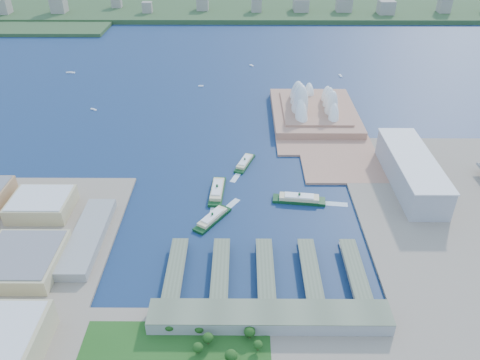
{
  "coord_description": "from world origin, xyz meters",
  "views": [
    {
      "loc": [
        -7.73,
        -400.43,
        311.82
      ],
      "look_at": [
        -10.55,
        62.66,
        18.0
      ],
      "focal_mm": 35.0,
      "sensor_mm": 36.0,
      "label": 1
    }
  ],
  "objects_px": {
    "ferry_d": "(299,197)",
    "ferry_c": "(212,217)",
    "opera_house": "(315,98)",
    "ferry_a": "(217,189)",
    "toaster_building": "(411,171)",
    "ferry_b": "(245,161)"
  },
  "relations": [
    {
      "from": "ferry_d",
      "to": "ferry_c",
      "type": "bearing_deg",
      "value": 117.52
    },
    {
      "from": "opera_house",
      "to": "ferry_a",
      "type": "xyz_separation_m",
      "value": [
        -142.69,
        -218.0,
        -26.27
      ]
    },
    {
      "from": "ferry_c",
      "to": "toaster_building",
      "type": "bearing_deg",
      "value": -129.6
    },
    {
      "from": "ferry_a",
      "to": "opera_house",
      "type": "bearing_deg",
      "value": 60.24
    },
    {
      "from": "ferry_b",
      "to": "ferry_c",
      "type": "bearing_deg",
      "value": -86.77
    },
    {
      "from": "ferry_a",
      "to": "ferry_d",
      "type": "relative_size",
      "value": 1.0
    },
    {
      "from": "opera_house",
      "to": "ferry_d",
      "type": "distance_m",
      "value": 241.02
    },
    {
      "from": "ferry_a",
      "to": "ferry_d",
      "type": "height_order",
      "value": "ferry_a"
    },
    {
      "from": "ferry_b",
      "to": "ferry_d",
      "type": "bearing_deg",
      "value": -33.8
    },
    {
      "from": "ferry_a",
      "to": "ferry_d",
      "type": "bearing_deg",
      "value": -6.58
    },
    {
      "from": "toaster_building",
      "to": "ferry_b",
      "type": "bearing_deg",
      "value": 166.12
    },
    {
      "from": "ferry_a",
      "to": "ferry_b",
      "type": "xyz_separation_m",
      "value": [
        32.93,
        67.36,
        -1.02
      ]
    },
    {
      "from": "ferry_a",
      "to": "ferry_b",
      "type": "height_order",
      "value": "ferry_a"
    },
    {
      "from": "ferry_b",
      "to": "ferry_d",
      "type": "relative_size",
      "value": 0.82
    },
    {
      "from": "ferry_a",
      "to": "ferry_b",
      "type": "distance_m",
      "value": 74.99
    },
    {
      "from": "opera_house",
      "to": "toaster_building",
      "type": "distance_m",
      "value": 219.62
    },
    {
      "from": "ferry_b",
      "to": "ferry_d",
      "type": "distance_m",
      "value": 105.08
    },
    {
      "from": "toaster_building",
      "to": "ferry_c",
      "type": "bearing_deg",
      "value": -162.95
    },
    {
      "from": "ferry_c",
      "to": "ferry_b",
      "type": "bearing_deg",
      "value": -72.96
    },
    {
      "from": "toaster_building",
      "to": "ferry_d",
      "type": "distance_m",
      "value": 142.16
    },
    {
      "from": "toaster_building",
      "to": "ferry_a",
      "type": "distance_m",
      "value": 233.85
    },
    {
      "from": "ferry_d",
      "to": "ferry_b",
      "type": "bearing_deg",
      "value": 43.42
    }
  ]
}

